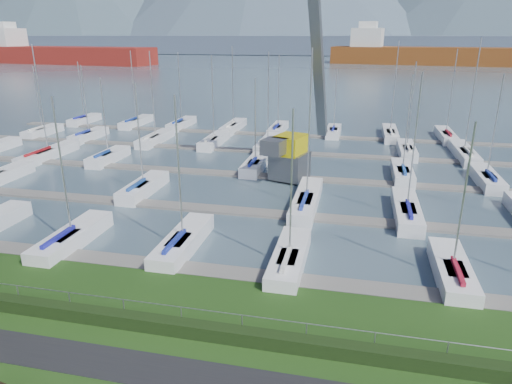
# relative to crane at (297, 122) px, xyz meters

# --- Properties ---
(path) EXTENTS (160.00, 2.00, 0.04)m
(path) POSITION_rel_crane_xyz_m (-0.84, -29.84, -5.32)
(path) COLOR black
(path) RESTS_ON grass
(water) EXTENTS (800.00, 540.00, 0.20)m
(water) POSITION_rel_crane_xyz_m (-0.84, 233.16, -5.73)
(water) COLOR #485C6A
(hedge) EXTENTS (80.00, 0.70, 0.70)m
(hedge) POSITION_rel_crane_xyz_m (-0.84, -27.24, -4.98)
(hedge) COLOR black
(hedge) RESTS_ON grass
(fence) EXTENTS (80.00, 0.04, 0.04)m
(fence) POSITION_rel_crane_xyz_m (-0.84, -26.84, -4.13)
(fence) COLOR gray
(fence) RESTS_ON grass
(foothill) EXTENTS (900.00, 80.00, 12.00)m
(foothill) POSITION_rel_crane_xyz_m (-0.84, 303.16, 0.67)
(foothill) COLOR #465267
(foothill) RESTS_ON water
(docks) EXTENTS (90.00, 41.60, 0.25)m
(docks) POSITION_rel_crane_xyz_m (-0.84, -0.84, -5.55)
(docks) COLOR slate
(docks) RESTS_ON water
(crane) EXTENTS (5.40, 13.47, 22.35)m
(crane) POSITION_rel_crane_xyz_m (0.00, 0.00, 0.00)
(crane) COLOR #595B61
(crane) RESTS_ON water
(cargo_ship_west) EXTENTS (95.98, 28.54, 21.50)m
(cargo_ship_west) POSITION_rel_crane_xyz_m (-139.52, 159.18, -1.74)
(cargo_ship_west) COLOR maroon
(cargo_ship_west) RESTS_ON water
(cargo_ship_mid) EXTENTS (106.74, 32.90, 21.50)m
(cargo_ship_mid) POSITION_rel_crane_xyz_m (39.93, 189.10, -1.84)
(cargo_ship_mid) COLOR brown
(cargo_ship_mid) RESTS_ON water
(sailboat_fleet) EXTENTS (74.91, 50.11, 13.67)m
(sailboat_fleet) POSITION_rel_crane_xyz_m (-3.35, 2.59, 0.10)
(sailboat_fleet) COLOR navy
(sailboat_fleet) RESTS_ON water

